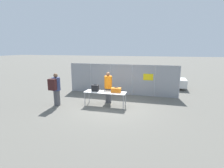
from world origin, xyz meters
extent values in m
plane|color=#605E56|center=(0.00, 0.00, 0.00)|extent=(120.00, 120.00, 0.00)
cylinder|color=#9EA0A5|center=(-3.51, 2.50, 0.97)|extent=(0.07, 0.07, 1.95)
cylinder|color=#9EA0A5|center=(-2.10, 2.50, 0.97)|extent=(0.07, 0.07, 1.95)
cylinder|color=#9EA0A5|center=(-0.70, 2.50, 0.97)|extent=(0.07, 0.07, 1.95)
cylinder|color=#9EA0A5|center=(0.70, 2.50, 0.97)|extent=(0.07, 0.07, 1.95)
cylinder|color=#9EA0A5|center=(2.10, 2.50, 0.97)|extent=(0.07, 0.07, 1.95)
cylinder|color=#9EA0A5|center=(3.51, 2.50, 0.97)|extent=(0.07, 0.07, 1.95)
cube|color=gray|center=(0.00, 2.50, 0.97)|extent=(7.01, 0.01, 1.95)
cube|color=#9EA0A5|center=(0.00, 2.50, 1.92)|extent=(7.01, 0.04, 0.04)
cube|color=yellow|center=(1.69, 2.49, 1.21)|extent=(0.60, 0.01, 0.40)
cube|color=silver|center=(-0.29, -0.01, 0.73)|extent=(2.15, 0.67, 0.02)
cylinder|color=#99999E|center=(-1.30, -0.28, 0.36)|extent=(0.04, 0.04, 0.72)
cylinder|color=#99999E|center=(0.73, -0.28, 0.36)|extent=(0.04, 0.04, 0.72)
cylinder|color=#99999E|center=(-1.30, 0.26, 0.36)|extent=(0.04, 0.04, 0.72)
cylinder|color=#99999E|center=(0.73, 0.26, 0.36)|extent=(0.04, 0.04, 0.72)
cube|color=black|center=(-0.83, -0.01, 0.91)|extent=(0.37, 0.25, 0.33)
cube|color=black|center=(-0.83, -0.01, 1.09)|extent=(0.14, 0.04, 0.02)
cube|color=orange|center=(0.28, 0.07, 0.86)|extent=(0.53, 0.35, 0.23)
cube|color=black|center=(0.28, 0.07, 0.98)|extent=(0.16, 0.04, 0.02)
cylinder|color=#4C4C51|center=(-2.75, -0.59, 0.40)|extent=(0.32, 0.32, 0.80)
cylinder|color=navy|center=(-2.75, -0.59, 1.14)|extent=(0.42, 0.42, 0.67)
sphere|color=brown|center=(-2.75, -0.59, 1.58)|extent=(0.22, 0.22, 0.22)
cube|color=#381919|center=(-2.75, -0.91, 1.17)|extent=(0.38, 0.23, 0.56)
cylinder|color=#4C4C51|center=(-0.30, 0.60, 0.40)|extent=(0.32, 0.32, 0.80)
cylinder|color=orange|center=(-0.30, 0.60, 1.14)|extent=(0.42, 0.42, 0.67)
sphere|color=brown|center=(-0.30, 0.60, 1.58)|extent=(0.22, 0.22, 0.22)
cube|color=silver|center=(2.64, 5.19, 0.45)|extent=(3.22, 1.51, 0.56)
sphere|color=black|center=(2.07, 4.38, 0.31)|extent=(0.63, 0.63, 0.63)
sphere|color=black|center=(2.07, 6.01, 0.31)|extent=(0.63, 0.63, 0.63)
cylinder|color=#59595B|center=(0.47, 5.19, 0.22)|extent=(1.13, 0.06, 0.06)
camera|label=1|loc=(2.38, -8.28, 2.93)|focal=28.00mm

